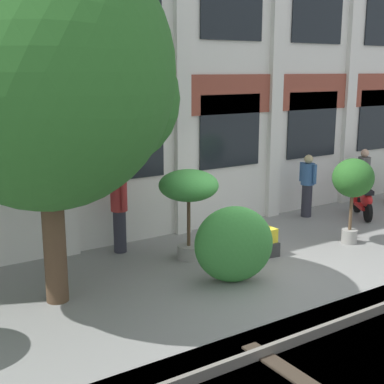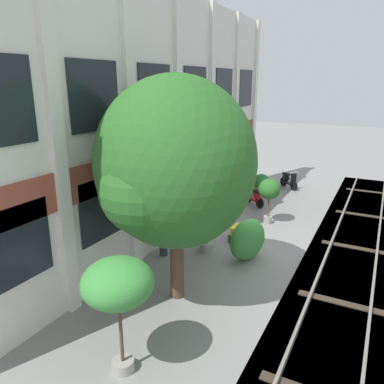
{
  "view_description": "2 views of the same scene",
  "coord_description": "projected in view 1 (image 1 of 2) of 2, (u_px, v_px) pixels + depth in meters",
  "views": [
    {
      "loc": [
        -6.28,
        -7.15,
        3.65
      ],
      "look_at": [
        -0.91,
        1.03,
        1.41
      ],
      "focal_mm": 50.0,
      "sensor_mm": 36.0,
      "label": 1
    },
    {
      "loc": [
        -11.27,
        -3.64,
        5.52
      ],
      "look_at": [
        -0.7,
        1.89,
        1.95
      ],
      "focal_mm": 35.0,
      "sensor_mm": 36.0,
      "label": 2
    }
  ],
  "objects": [
    {
      "name": "potted_plant_tall_urn",
      "position": [
        189.0,
        190.0,
        10.27
      ],
      "size": [
        1.16,
        1.16,
        1.79
      ],
      "color": "gray",
      "rests_on": "ground"
    },
    {
      "name": "resident_by_doorway",
      "position": [
        119.0,
        210.0,
        10.79
      ],
      "size": [
        0.34,
        0.53,
        1.67
      ],
      "rotation": [
        0.0,
        0.0,
        -0.01
      ],
      "color": "#282833",
      "rests_on": "ground"
    },
    {
      "name": "resident_near_plants",
      "position": [
        307.0,
        184.0,
        13.45
      ],
      "size": [
        0.34,
        0.53,
        1.59
      ],
      "rotation": [
        0.0,
        0.0,
        -3.08
      ],
      "color": "#282833",
      "rests_on": "ground"
    },
    {
      "name": "potted_plant_terracotta_small",
      "position": [
        353.0,
        181.0,
        11.24
      ],
      "size": [
        0.87,
        0.87,
        1.85
      ],
      "color": "gray",
      "rests_on": "ground"
    },
    {
      "name": "topiary_hedge",
      "position": [
        234.0,
        244.0,
        9.29
      ],
      "size": [
        1.55,
        1.22,
        1.37
      ],
      "primitive_type": "ellipsoid",
      "rotation": [
        0.0,
        0.0,
        2.7
      ],
      "color": "#388438",
      "rests_on": "ground"
    },
    {
      "name": "resident_watching_tracks",
      "position": [
        363.0,
        175.0,
        14.59
      ],
      "size": [
        0.46,
        0.34,
        1.56
      ],
      "rotation": [
        0.0,
        0.0,
        -1.02
      ],
      "color": "#282833",
      "rests_on": "ground"
    },
    {
      "name": "broadleaf_tree",
      "position": [
        45.0,
        79.0,
        7.87
      ],
      "size": [
        4.09,
        3.89,
        5.7
      ],
      "color": "#4C3826",
      "rests_on": "ground"
    },
    {
      "name": "potted_plant_square_trough",
      "position": [
        259.0,
        243.0,
        10.66
      ],
      "size": [
        0.78,
        0.52,
        0.56
      ],
      "color": "#333333",
      "rests_on": "ground"
    },
    {
      "name": "apartment_facade",
      "position": [
        175.0,
        46.0,
        11.58
      ],
      "size": [
        16.51,
        0.64,
        8.35
      ],
      "color": "silver",
      "rests_on": "ground"
    },
    {
      "name": "ground_plane",
      "position": [
        263.0,
        270.0,
        10.0
      ],
      "size": [
        80.0,
        80.0,
        0.0
      ],
      "primitive_type": "plane",
      "color": "gray"
    },
    {
      "name": "scooter_near_curb",
      "position": [
        364.0,
        201.0,
        13.43
      ],
      "size": [
        0.85,
        1.2,
        0.98
      ],
      "rotation": [
        0.0,
        0.0,
        0.98
      ],
      "color": "black",
      "rests_on": "ground"
    }
  ]
}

